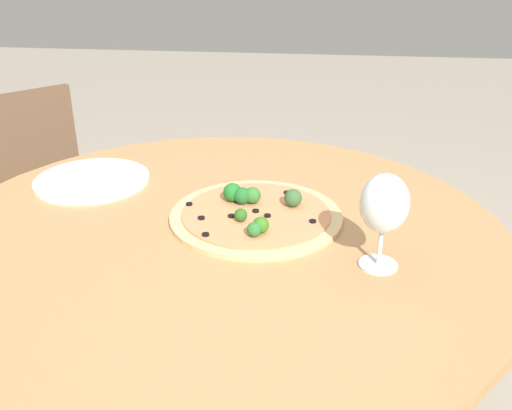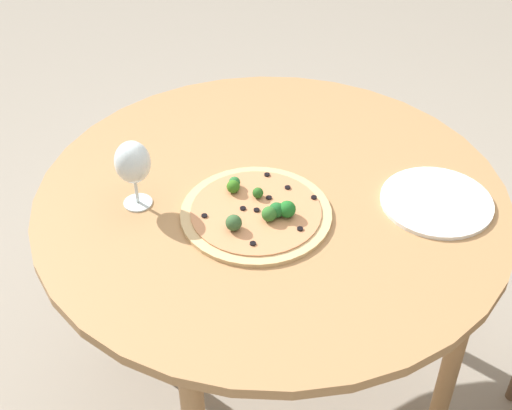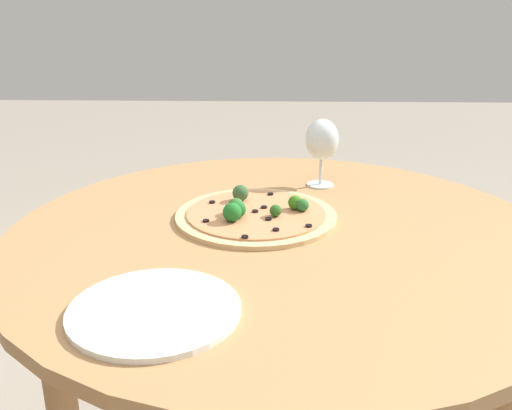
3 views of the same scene
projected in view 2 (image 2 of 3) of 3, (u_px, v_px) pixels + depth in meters
The scene contains 5 objects.
ground_plane at pixel (269, 386), 2.20m from camera, with size 12.00×12.00×0.00m, color gray.
dining_table at pixel (272, 219), 1.77m from camera, with size 1.14×1.14×0.76m.
pizza at pixel (257, 212), 1.65m from camera, with size 0.35×0.35×0.05m.
wine_glass at pixel (133, 163), 1.61m from camera, with size 0.08×0.08×0.17m.
plate_near at pixel (437, 202), 1.68m from camera, with size 0.27×0.27×0.01m.
Camera 2 is at (0.61, 1.20, 1.83)m, focal length 50.00 mm.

